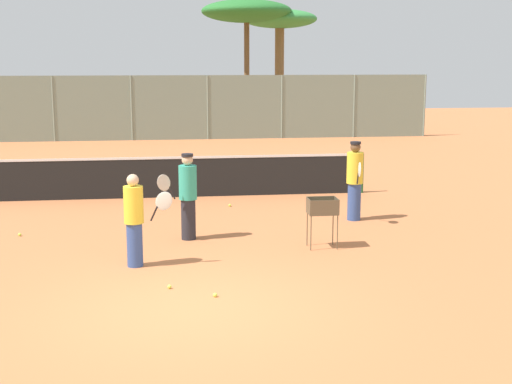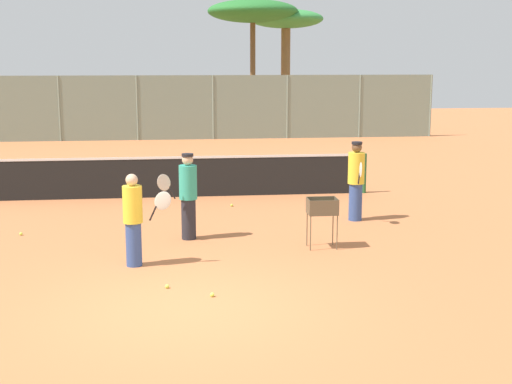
{
  "view_description": "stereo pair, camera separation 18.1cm",
  "coord_description": "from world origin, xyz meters",
  "px_view_note": "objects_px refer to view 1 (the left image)",
  "views": [
    {
      "loc": [
        -0.3,
        -9.87,
        3.57
      ],
      "look_at": [
        1.46,
        3.7,
        1.0
      ],
      "focal_mm": 50.0,
      "sensor_mm": 36.0,
      "label": 1
    },
    {
      "loc": [
        -0.12,
        -9.89,
        3.57
      ],
      "look_at": [
        1.46,
        3.7,
        1.0
      ],
      "focal_mm": 50.0,
      "sensor_mm": 36.0,
      "label": 2
    }
  ],
  "objects_px": {
    "tennis_net": "(176,176)",
    "player_red_cap": "(188,195)",
    "player_white_outfit": "(135,219)",
    "ball_cart": "(323,210)",
    "player_yellow_shirt": "(355,180)"
  },
  "relations": [
    {
      "from": "player_yellow_shirt",
      "to": "player_white_outfit",
      "type": "bearing_deg",
      "value": -52.46
    },
    {
      "from": "player_white_outfit",
      "to": "player_red_cap",
      "type": "height_order",
      "value": "player_red_cap"
    },
    {
      "from": "player_white_outfit",
      "to": "ball_cart",
      "type": "distance_m",
      "value": 3.61
    },
    {
      "from": "tennis_net",
      "to": "player_white_outfit",
      "type": "xyz_separation_m",
      "value": [
        -0.84,
        -6.22,
        0.28
      ]
    },
    {
      "from": "player_white_outfit",
      "to": "player_red_cap",
      "type": "xyz_separation_m",
      "value": [
        0.98,
        1.77,
        0.06
      ]
    },
    {
      "from": "player_white_outfit",
      "to": "player_red_cap",
      "type": "bearing_deg",
      "value": 66.44
    },
    {
      "from": "ball_cart",
      "to": "player_yellow_shirt",
      "type": "bearing_deg",
      "value": 61.41
    },
    {
      "from": "player_white_outfit",
      "to": "ball_cart",
      "type": "height_order",
      "value": "player_white_outfit"
    },
    {
      "from": "player_white_outfit",
      "to": "ball_cart",
      "type": "relative_size",
      "value": 1.69
    },
    {
      "from": "tennis_net",
      "to": "player_red_cap",
      "type": "height_order",
      "value": "player_red_cap"
    },
    {
      "from": "player_red_cap",
      "to": "ball_cart",
      "type": "xyz_separation_m",
      "value": [
        2.54,
        -0.97,
        -0.17
      ]
    },
    {
      "from": "tennis_net",
      "to": "player_red_cap",
      "type": "distance_m",
      "value": 4.46
    },
    {
      "from": "player_white_outfit",
      "to": "player_yellow_shirt",
      "type": "distance_m",
      "value": 5.61
    },
    {
      "from": "ball_cart",
      "to": "player_white_outfit",
      "type": "bearing_deg",
      "value": -167.1
    },
    {
      "from": "player_yellow_shirt",
      "to": "ball_cart",
      "type": "relative_size",
      "value": 1.83
    }
  ]
}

